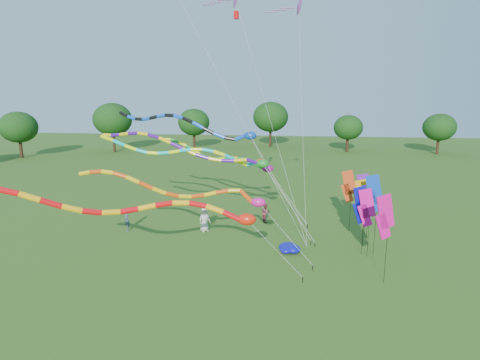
# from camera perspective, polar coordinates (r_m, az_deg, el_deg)

# --- Properties ---
(ground) EXTENTS (160.00, 160.00, 0.00)m
(ground) POSITION_cam_1_polar(r_m,az_deg,el_deg) (23.48, 3.49, -13.27)
(ground) COLOR #285215
(ground) RESTS_ON ground
(tree_ring) EXTENTS (119.40, 119.48, 9.68)m
(tree_ring) POSITION_cam_1_polar(r_m,az_deg,el_deg) (24.68, 7.57, 1.37)
(tree_ring) COLOR #382314
(tree_ring) RESTS_ON ground
(tube_kite_red) EXTENTS (14.30, 5.00, 6.73)m
(tube_kite_red) POSITION_cam_1_polar(r_m,az_deg,el_deg) (20.23, -11.82, -4.10)
(tube_kite_red) COLOR black
(tube_kite_red) RESTS_ON ground
(tube_kite_orange) EXTENTS (13.24, 1.66, 6.42)m
(tube_kite_orange) POSITION_cam_1_polar(r_m,az_deg,el_deg) (23.07, -6.68, -1.58)
(tube_kite_orange) COLOR black
(tube_kite_orange) RESTS_ON ground
(tube_kite_purple) EXTENTS (15.96, 3.54, 8.03)m
(tube_kite_purple) POSITION_cam_1_polar(r_m,az_deg,el_deg) (28.58, -6.43, 4.25)
(tube_kite_purple) COLOR black
(tube_kite_purple) RESTS_ON ground
(tube_kite_blue) EXTENTS (14.35, 3.41, 9.32)m
(tube_kite_blue) POSITION_cam_1_polar(r_m,az_deg,el_deg) (28.53, -6.09, 7.55)
(tube_kite_blue) COLOR black
(tube_kite_blue) RESTS_ON ground
(tube_kite_cyan) EXTENTS (14.35, 3.15, 7.80)m
(tube_kite_cyan) POSITION_cam_1_polar(r_m,az_deg,el_deg) (28.75, -5.34, 3.58)
(tube_kite_cyan) COLOR black
(tube_kite_cyan) RESTS_ON ground
(tube_kite_green) EXTENTS (12.28, 4.01, 6.89)m
(tube_kite_green) POSITION_cam_1_polar(r_m,az_deg,el_deg) (32.71, -1.64, 3.10)
(tube_kite_green) COLOR black
(tube_kite_green) RESTS_ON ground
(delta_kite_high_c) EXTENTS (3.24, 4.12, 16.53)m
(delta_kite_high_c) POSITION_cam_1_polar(r_m,az_deg,el_deg) (29.13, 8.26, 23.34)
(delta_kite_high_c) COLOR black
(delta_kite_high_c) RESTS_ON ground
(banner_pole_blue_a) EXTENTS (1.13, 0.43, 4.54)m
(banner_pole_blue_a) POSITION_cam_1_polar(r_m,az_deg,el_deg) (26.19, 16.80, -3.43)
(banner_pole_blue_a) COLOR black
(banner_pole_blue_a) RESTS_ON ground
(banner_pole_red) EXTENTS (1.16, 0.13, 4.63)m
(banner_pole_red) POSITION_cam_1_polar(r_m,az_deg,el_deg) (30.80, 15.16, -0.89)
(banner_pole_red) COLOR black
(banner_pole_red) RESTS_ON ground
(banner_pole_magenta_a) EXTENTS (1.12, 0.47, 5.03)m
(banner_pole_magenta_a) POSITION_cam_1_polar(r_m,az_deg,el_deg) (22.35, 19.89, -4.99)
(banner_pole_magenta_a) COLOR black
(banner_pole_magenta_a) RESTS_ON ground
(banner_pole_violet) EXTENTS (1.13, 0.42, 4.57)m
(banner_pole_violet) POSITION_cam_1_polar(r_m,az_deg,el_deg) (30.09, 17.19, -1.42)
(banner_pole_violet) COLOR black
(banner_pole_violet) RESTS_ON ground
(banner_pole_blue_b) EXTENTS (1.16, 0.20, 5.26)m
(banner_pole_blue_b) POSITION_cam_1_polar(r_m,az_deg,el_deg) (26.22, 18.44, -1.92)
(banner_pole_blue_b) COLOR black
(banner_pole_blue_b) RESTS_ON ground
(banner_pole_orange) EXTENTS (1.16, 0.15, 4.62)m
(banner_pole_orange) POSITION_cam_1_polar(r_m,az_deg,el_deg) (27.86, 16.95, -2.36)
(banner_pole_orange) COLOR black
(banner_pole_orange) RESTS_ON ground
(banner_pole_green) EXTENTS (1.10, 0.53, 4.16)m
(banner_pole_green) POSITION_cam_1_polar(r_m,az_deg,el_deg) (28.47, 17.43, -3.03)
(banner_pole_green) COLOR black
(banner_pole_green) RESTS_ON ground
(banner_pole_magenta_b) EXTENTS (1.16, 0.14, 4.47)m
(banner_pole_magenta_b) POSITION_cam_1_polar(r_m,az_deg,el_deg) (25.96, 17.52, -3.78)
(banner_pole_magenta_b) COLOR black
(banner_pole_magenta_b) RESTS_ON ground
(blue_nylon_heap) EXTENTS (1.74, 1.80, 0.55)m
(blue_nylon_heap) POSITION_cam_1_polar(r_m,az_deg,el_deg) (26.73, 6.45, -9.52)
(blue_nylon_heap) COLOR #0C0FA8
(blue_nylon_heap) RESTS_ON ground
(person_a) EXTENTS (1.05, 1.02, 1.82)m
(person_a) POSITION_cam_1_polar(r_m,az_deg,el_deg) (30.18, -5.07, -5.61)
(person_a) COLOR beige
(person_a) RESTS_ON ground
(person_b) EXTENTS (0.66, 0.73, 1.67)m
(person_b) POSITION_cam_1_polar(r_m,az_deg,el_deg) (31.29, -15.79, -5.53)
(person_b) COLOR #404D5A
(person_b) RESTS_ON ground
(person_c) EXTENTS (0.87, 0.93, 1.53)m
(person_c) POSITION_cam_1_polar(r_m,az_deg,el_deg) (32.31, 3.62, -4.67)
(person_c) COLOR maroon
(person_c) RESTS_ON ground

